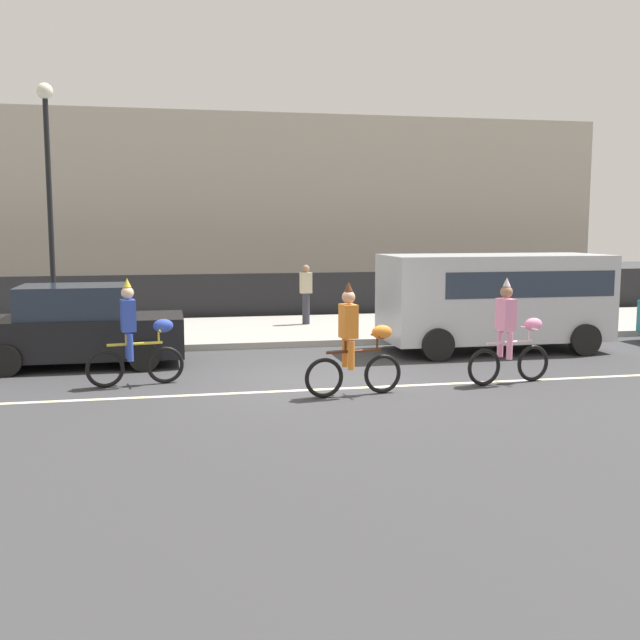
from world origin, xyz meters
The scene contains 12 objects.
ground_plane centered at (0.00, 0.00, 0.00)m, with size 80.00×80.00×0.00m, color #38383A.
road_centre_line centered at (0.00, -0.50, 0.00)m, with size 36.00×0.14×0.01m, color beige.
sidewalk_curb centered at (0.00, 6.50, 0.07)m, with size 60.00×5.00×0.15m, color #9E9B93.
fence_line centered at (0.00, 9.40, 0.70)m, with size 40.00×0.08×1.40m, color black.
building_backdrop centered at (-0.47, 18.00, 3.41)m, with size 28.00×8.00×6.82m, color #B2A899.
parade_cyclist_cobalt centered at (-3.39, 0.50, 0.84)m, with size 1.71×0.53×1.92m.
parade_cyclist_orange centered at (0.21, -1.04, 0.84)m, with size 1.72×0.51×1.92m.
parade_cyclist_pink centered at (3.18, -0.67, 0.84)m, with size 1.71×0.53×1.92m.
parked_van_silver centered at (4.47, 2.70, 1.28)m, with size 5.00×2.22×2.18m.
parked_car_black centered at (-4.59, 2.67, 0.78)m, with size 4.10×1.92×1.64m.
street_lamp_post centered at (-5.41, 5.22, 3.99)m, with size 0.36×0.36×5.86m.
pedestrian_onlooker centered at (0.88, 6.99, 1.01)m, with size 0.32×0.20×1.62m.
Camera 1 is at (-2.83, -12.96, 2.83)m, focal length 42.00 mm.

